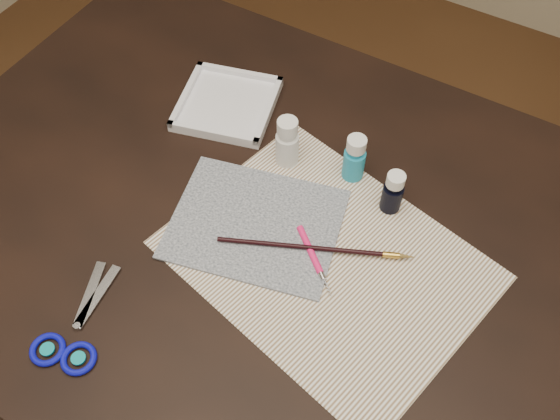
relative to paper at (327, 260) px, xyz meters
The scene contains 11 objects.
ground 0.77m from the paper, behind, with size 3.50×3.50×0.02m, color #422614.
table 0.39m from the paper, behind, with size 1.30×0.90×0.75m, color black.
paper is the anchor object (origin of this frame).
canvas 0.13m from the paper, behind, with size 0.27×0.21×0.00m, color black.
paint_bottle_white 0.22m from the paper, 136.88° to the left, with size 0.04×0.04×0.10m, color white.
paint_bottle_cyan 0.18m from the paper, 103.49° to the left, with size 0.04×0.04×0.09m, color #1E96BF.
paint_bottle_navy 0.15m from the paper, 73.39° to the left, with size 0.03×0.03×0.08m, color black.
paintbrush 0.02m from the paper, 168.55° to the left, with size 0.31×0.01×0.01m, color black, non-canonical shape.
craft_knife 0.02m from the paper, 132.21° to the right, with size 0.13×0.01×0.01m, color #FF1B6D, non-canonical shape.
scissors 0.38m from the paper, 135.31° to the right, with size 0.20×0.10×0.01m, color silver, non-canonical shape.
palette_tray 0.37m from the paper, 147.55° to the left, with size 0.17×0.17×0.02m, color white.
Camera 1 is at (0.28, -0.48, 1.59)m, focal length 40.00 mm.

